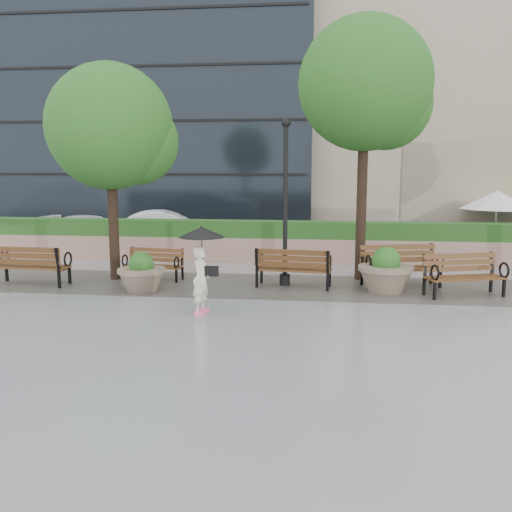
# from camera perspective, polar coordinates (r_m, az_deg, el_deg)

# --- Properties ---
(ground) EXTENTS (100.00, 100.00, 0.00)m
(ground) POSITION_cam_1_polar(r_m,az_deg,el_deg) (12.39, -1.23, -5.92)
(ground) COLOR gray
(ground) RESTS_ON ground
(cobble_strip) EXTENTS (28.00, 3.20, 0.01)m
(cobble_strip) POSITION_cam_1_polar(r_m,az_deg,el_deg) (15.29, 0.35, -2.99)
(cobble_strip) COLOR #383330
(cobble_strip) RESTS_ON ground
(hedge_wall) EXTENTS (24.00, 0.80, 1.35)m
(hedge_wall) POSITION_cam_1_polar(r_m,az_deg,el_deg) (19.09, 1.73, 1.47)
(hedge_wall) COLOR #A5796A
(hedge_wall) RESTS_ON ground
(asphalt_street) EXTENTS (40.00, 7.00, 0.00)m
(asphalt_street) POSITION_cam_1_polar(r_m,az_deg,el_deg) (23.13, 2.61, 1.16)
(asphalt_street) COLOR black
(asphalt_street) RESTS_ON ground
(bldg_glass) EXTENTS (20.00, 10.00, 25.00)m
(bldg_glass) POSITION_cam_1_polar(r_m,az_deg,el_deg) (36.69, -11.26, 23.66)
(bldg_glass) COLOR black
(bldg_glass) RESTS_ON ground
(bldg_stone) EXTENTS (18.00, 10.00, 20.00)m
(bldg_stone) POSITION_cam_1_polar(r_m,az_deg,el_deg) (36.45, 21.17, 19.30)
(bldg_stone) COLOR tan
(bldg_stone) RESTS_ON ground
(bench_0) EXTENTS (2.04, 0.91, 1.07)m
(bench_0) POSITION_cam_1_polar(r_m,az_deg,el_deg) (16.51, -21.51, -1.61)
(bench_0) COLOR brown
(bench_0) RESTS_ON ground
(bench_1) EXTENTS (1.70, 0.86, 0.88)m
(bench_1) POSITION_cam_1_polar(r_m,az_deg,el_deg) (16.26, -10.19, -1.48)
(bench_1) COLOR brown
(bench_1) RESTS_ON ground
(bench_2) EXTENTS (2.03, 1.00, 1.05)m
(bench_2) POSITION_cam_1_polar(r_m,az_deg,el_deg) (15.06, 3.76, -2.00)
(bench_2) COLOR brown
(bench_2) RESTS_ON ground
(bench_3) EXTENTS (2.17, 1.27, 1.10)m
(bench_3) POSITION_cam_1_polar(r_m,az_deg,el_deg) (15.60, 14.24, -1.82)
(bench_3) COLOR brown
(bench_3) RESTS_ON ground
(bench_4) EXTENTS (2.06, 1.31, 1.03)m
(bench_4) POSITION_cam_1_polar(r_m,az_deg,el_deg) (14.95, 20.06, -2.65)
(bench_4) COLOR brown
(bench_4) RESTS_ON ground
(planter_left) EXTENTS (1.22, 1.22, 1.02)m
(planter_left) POSITION_cam_1_polar(r_m,az_deg,el_deg) (14.87, -11.37, -1.96)
(planter_left) COLOR #7F6B56
(planter_left) RESTS_ON ground
(planter_right) EXTENTS (1.40, 1.40, 1.17)m
(planter_right) POSITION_cam_1_polar(r_m,az_deg,el_deg) (14.84, 12.83, -1.81)
(planter_right) COLOR #7F6B56
(planter_right) RESTS_ON ground
(lamppost) EXTENTS (0.28, 0.28, 4.40)m
(lamppost) POSITION_cam_1_polar(r_m,az_deg,el_deg) (15.10, 2.95, 4.31)
(lamppost) COLOR black
(lamppost) RESTS_ON ground
(tree_0) EXTENTS (3.51, 3.43, 5.94)m
(tree_0) POSITION_cam_1_polar(r_m,az_deg,el_deg) (16.39, -13.81, 12.04)
(tree_0) COLOR black
(tree_0) RESTS_ON ground
(tree_1) EXTENTS (3.66, 3.60, 7.16)m
(tree_1) POSITION_cam_1_polar(r_m,az_deg,el_deg) (16.31, 11.37, 16.02)
(tree_1) COLOR black
(tree_1) RESTS_ON ground
(patio_umb_white) EXTENTS (2.50, 2.50, 2.30)m
(patio_umb_white) POSITION_cam_1_polar(r_m,az_deg,el_deg) (21.39, 22.97, 5.14)
(patio_umb_white) COLOR black
(patio_umb_white) RESTS_ON ground
(car_left) EXTENTS (4.23, 2.03, 1.19)m
(car_left) POSITION_cam_1_polar(r_m,az_deg,el_deg) (23.75, -16.06, 2.46)
(car_left) COLOR silver
(car_left) RESTS_ON ground
(car_right) EXTENTS (4.42, 2.37, 1.38)m
(car_right) POSITION_cam_1_polar(r_m,az_deg,el_deg) (23.13, -8.93, 2.78)
(car_right) COLOR silver
(car_right) RESTS_ON ground
(pedestrian) EXTENTS (1.03, 1.03, 1.89)m
(pedestrian) POSITION_cam_1_polar(r_m,az_deg,el_deg) (12.37, -5.47, -0.52)
(pedestrian) COLOR #EBE3C5
(pedestrian) RESTS_ON ground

